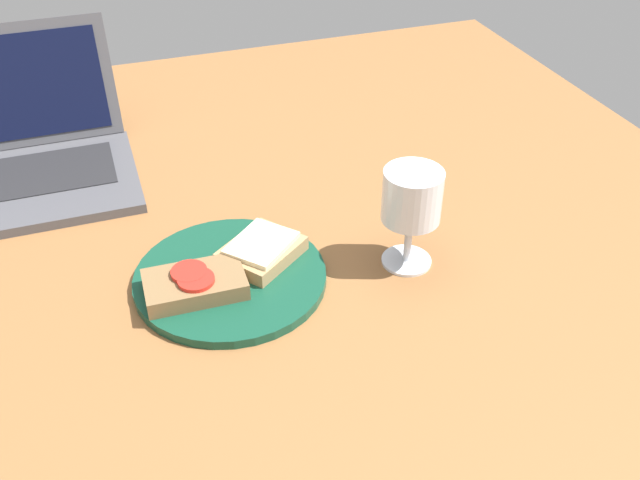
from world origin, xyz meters
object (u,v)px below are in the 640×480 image
at_px(sandwich_with_tomato, 195,284).
at_px(sandwich_with_cheese, 262,250).
at_px(laptop, 13,154).
at_px(plate, 230,278).
at_px(wine_glass, 412,201).

relative_size(sandwich_with_tomato, sandwich_with_cheese, 0.97).
xyz_separation_m(sandwich_with_cheese, laptop, (-0.29, 0.33, 0.02)).
relative_size(plate, wine_glass, 1.77).
bearing_deg(plate, laptop, 125.23).
xyz_separation_m(plate, laptop, (-0.25, 0.35, 0.03)).
bearing_deg(sandwich_with_tomato, plate, 22.32).
distance_m(sandwich_with_tomato, sandwich_with_cheese, 0.10).
height_order(plate, laptop, laptop).
xyz_separation_m(sandwich_with_cheese, wine_glass, (0.18, -0.05, 0.07)).
bearing_deg(sandwich_with_cheese, plate, -157.61).
distance_m(plate, wine_glass, 0.24).
bearing_deg(laptop, sandwich_with_cheese, -48.41).
relative_size(sandwich_with_tomato, wine_glass, 0.90).
xyz_separation_m(sandwich_with_tomato, wine_glass, (0.27, -0.02, 0.07)).
xyz_separation_m(sandwich_with_tomato, laptop, (-0.20, 0.37, 0.02)).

